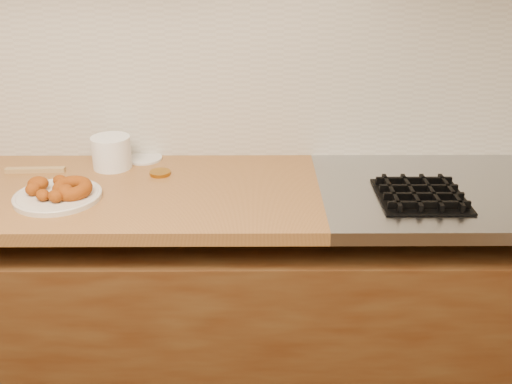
{
  "coord_description": "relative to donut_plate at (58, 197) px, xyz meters",
  "views": [
    {
      "loc": [
        0.29,
        -0.04,
        1.66
      ],
      "look_at": [
        0.3,
        1.59,
        0.93
      ],
      "focal_mm": 42.0,
      "sensor_mm": 36.0,
      "label": 1
    }
  ],
  "objects": [
    {
      "name": "wall_back",
      "position": [
        0.3,
        0.39,
        0.44
      ],
      "size": [
        4.0,
        0.02,
        2.7
      ],
      "primitive_type": "cube",
      "color": "tan",
      "rests_on": "ground"
    },
    {
      "name": "base_cabinet",
      "position": [
        0.3,
        0.08,
        -0.52
      ],
      "size": [
        3.6,
        0.6,
        0.77
      ],
      "primitive_type": "cube",
      "color": "brown",
      "rests_on": "floor"
    },
    {
      "name": "backsplash",
      "position": [
        0.3,
        0.38,
        0.29
      ],
      "size": [
        3.6,
        0.02,
        0.6
      ],
      "primitive_type": "cube",
      "color": "beige",
      "rests_on": "wall_back"
    },
    {
      "name": "donut_plate",
      "position": [
        0.0,
        0.0,
        0.0
      ],
      "size": [
        0.26,
        0.26,
        0.01
      ],
      "primitive_type": "cylinder",
      "color": "beige",
      "rests_on": "butcher_block"
    },
    {
      "name": "ring_donut",
      "position": [
        0.05,
        -0.0,
        0.03
      ],
      "size": [
        0.13,
        0.14,
        0.05
      ],
      "primitive_type": "torus",
      "rotation": [
        0.1,
        0.0,
        0.11
      ],
      "color": "#9B3F10",
      "rests_on": "donut_plate"
    },
    {
      "name": "fried_dough_chunks",
      "position": [
        -0.02,
        -0.0,
        0.03
      ],
      "size": [
        0.17,
        0.17,
        0.04
      ],
      "color": "#9B3F10",
      "rests_on": "donut_plate"
    },
    {
      "name": "plastic_tub",
      "position": [
        0.11,
        0.26,
        0.05
      ],
      "size": [
        0.16,
        0.16,
        0.11
      ],
      "primitive_type": "cylinder",
      "rotation": [
        0.0,
        0.0,
        -0.25
      ],
      "color": "white",
      "rests_on": "butcher_block"
    },
    {
      "name": "tub_lid",
      "position": [
        0.21,
        0.33,
        -0.0
      ],
      "size": [
        0.15,
        0.15,
        0.01
      ],
      "primitive_type": "cylinder",
      "rotation": [
        0.0,
        0.0,
        -0.28
      ],
      "color": "silver",
      "rests_on": "butcher_block"
    },
    {
      "name": "brass_jar_lid",
      "position": [
        0.28,
        0.19,
        -0.0
      ],
      "size": [
        0.08,
        0.08,
        0.01
      ],
      "primitive_type": "cylinder",
      "rotation": [
        0.0,
        0.0,
        -0.19
      ],
      "color": "#A26B1A",
      "rests_on": "butcher_block"
    },
    {
      "name": "wooden_utensil",
      "position": [
        -0.14,
        0.21,
        0.0
      ],
      "size": [
        0.2,
        0.03,
        0.02
      ],
      "primitive_type": "cube",
      "rotation": [
        0.0,
        0.0,
        0.04
      ],
      "color": "#A6834D",
      "rests_on": "butcher_block"
    }
  ]
}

